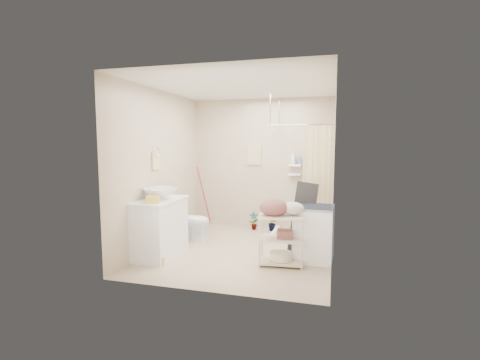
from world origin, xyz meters
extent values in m
plane|color=#C0AC90|center=(0.00, 0.00, 0.00)|extent=(3.20, 3.20, 0.00)
cube|color=silver|center=(0.00, 0.00, 2.60)|extent=(2.80, 3.20, 0.04)
cube|color=#C4B298|center=(0.00, 1.60, 1.30)|extent=(2.80, 0.04, 2.60)
cube|color=#C4B298|center=(0.00, -1.60, 1.30)|extent=(2.80, 0.04, 2.60)
cube|color=#C4B298|center=(-1.40, 0.00, 1.30)|extent=(0.04, 3.20, 2.60)
cube|color=#C4B298|center=(1.40, 0.00, 1.30)|extent=(0.04, 3.20, 2.60)
cube|color=silver|center=(-1.16, -0.54, 0.44)|extent=(0.57, 1.00, 0.88)
imported|color=silver|center=(-1.14, -0.53, 0.96)|extent=(0.57, 0.57, 0.17)
cube|color=gold|center=(-1.09, -0.85, 0.93)|extent=(0.22, 0.20, 0.10)
cube|color=gold|center=(-1.00, -0.91, 0.08)|extent=(0.32, 0.26, 0.15)
imported|color=white|center=(-1.04, 0.42, 0.34)|extent=(0.71, 0.45, 0.69)
imported|color=#933D21|center=(-0.11, 1.38, 0.18)|extent=(0.23, 0.20, 0.36)
imported|color=#9B4D2D|center=(0.27, 1.37, 0.16)|extent=(0.23, 0.22, 0.32)
cube|color=beige|center=(-0.15, 1.58, 1.50)|extent=(0.28, 0.03, 0.42)
imported|color=white|center=(0.63, 1.52, 1.44)|extent=(0.10, 0.10, 0.25)
imported|color=#4E6FAD|center=(0.76, 1.51, 1.41)|extent=(0.09, 0.09, 0.18)
cube|color=white|center=(1.14, -0.13, 0.40)|extent=(0.58, 0.60, 0.81)
camera|label=1|loc=(1.39, -5.26, 1.74)|focal=26.00mm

